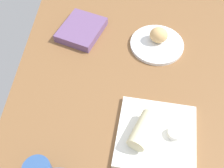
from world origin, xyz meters
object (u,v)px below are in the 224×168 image
Objects in this scene: scone_pastry at (159,35)px; breakfast_wrap at (143,130)px; square_plate at (156,135)px; round_plate at (157,44)px; book_stack at (82,30)px; sauce_cup at (175,133)px.

scone_pastry reaches higher than breakfast_wrap.
square_plate is (-42.07, 1.23, -3.75)cm from scone_pastry.
book_stack reaches higher than round_plate.
breakfast_wrap is (-0.23, 4.53, 3.71)cm from square_plate.
round_plate is 40.60cm from sauce_cup.
scone_pastry is at bearing -9.82° from round_plate.
round_plate is 40.58cm from square_plate.
round_plate is at bearing 170.18° from scone_pastry.
sauce_cup is at bearing 26.24° from breakfast_wrap.
sauce_cup is at bearing -87.05° from square_plate.
book_stack is at bearing 33.79° from square_plate.
sauce_cup is (-41.78, -4.43, -1.83)cm from scone_pastry.
square_plate is 5.86cm from breakfast_wrap.
round_plate is at bearing 105.61° from breakfast_wrap.
square_plate is 55.15cm from book_stack.
book_stack is at bearing 80.57° from round_plate.
square_plate is 5.99cm from sauce_cup.
sauce_cup is at bearing -173.35° from round_plate.
square_plate is (-40.57, 0.97, 0.10)cm from round_plate.
breakfast_wrap is (-42.31, 5.77, -0.04)cm from scone_pastry.
scone_pastry is (1.51, -0.26, 3.85)cm from round_plate.
square_plate is at bearing -146.21° from book_stack.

